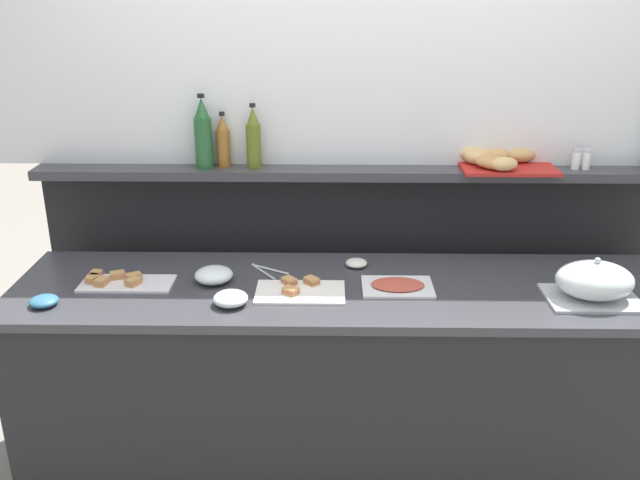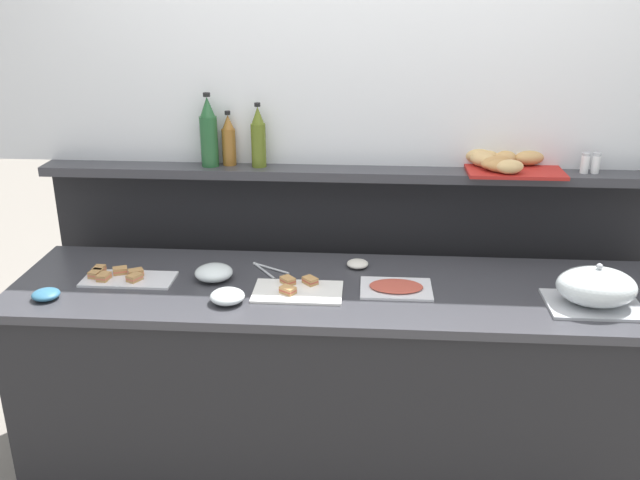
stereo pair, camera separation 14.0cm
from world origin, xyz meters
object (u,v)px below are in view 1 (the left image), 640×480
at_px(salt_shaker, 576,159).
at_px(serving_tongs, 266,270).
at_px(condiment_bowl_dark, 356,263).
at_px(condiment_bowl_cream, 44,301).
at_px(vinegar_bottle_amber, 223,142).
at_px(glass_bowl_large, 231,299).
at_px(bread_basket, 495,159).
at_px(glass_bowl_medium, 214,276).
at_px(olive_oil_bottle, 253,139).
at_px(pepper_shaker, 587,159).
at_px(sandwich_platter_side, 122,282).
at_px(cold_cuts_platter, 398,286).
at_px(sandwich_platter_rear, 300,291).
at_px(wine_bottle_green, 203,135).
at_px(serving_cloche, 594,282).

bearing_deg(salt_shaker, serving_tongs, -166.89).
bearing_deg(salt_shaker, condiment_bowl_dark, -165.26).
height_order(condiment_bowl_cream, vinegar_bottle_amber, vinegar_bottle_amber).
relative_size(glass_bowl_large, bread_basket, 0.31).
bearing_deg(glass_bowl_large, glass_bowl_medium, 115.11).
bearing_deg(olive_oil_bottle, glass_bowl_medium, -107.00).
bearing_deg(pepper_shaker, glass_bowl_medium, -165.17).
height_order(sandwich_platter_side, condiment_bowl_cream, same).
bearing_deg(glass_bowl_large, cold_cuts_platter, 13.84).
relative_size(condiment_bowl_dark, serving_tongs, 0.54).
bearing_deg(condiment_bowl_dark, condiment_bowl_cream, -161.82).
distance_m(glass_bowl_medium, vinegar_bottle_amber, 0.62).
bearing_deg(glass_bowl_large, condiment_bowl_cream, -178.63).
height_order(sandwich_platter_rear, serving_tongs, sandwich_platter_rear).
bearing_deg(condiment_bowl_dark, pepper_shaker, 14.11).
relative_size(glass_bowl_large, vinegar_bottle_amber, 0.55).
height_order(glass_bowl_large, pepper_shaker, pepper_shaker).
relative_size(condiment_bowl_cream, wine_bottle_green, 0.33).
relative_size(sandwich_platter_rear, wine_bottle_green, 1.07).
xyz_separation_m(olive_oil_bottle, salt_shaker, (1.38, -0.01, -0.08)).
bearing_deg(serving_cloche, sandwich_platter_side, 176.50).
bearing_deg(condiment_bowl_dark, serving_cloche, -19.10).
bearing_deg(wine_bottle_green, serving_cloche, -19.94).
relative_size(olive_oil_bottle, wine_bottle_green, 0.87).
relative_size(olive_oil_bottle, bread_basket, 0.66).
height_order(condiment_bowl_cream, serving_tongs, condiment_bowl_cream).
distance_m(glass_bowl_medium, pepper_shaker, 1.65).
relative_size(salt_shaker, bread_basket, 0.21).
distance_m(serving_cloche, wine_bottle_green, 1.67).
height_order(sandwich_platter_side, condiment_bowl_dark, sandwich_platter_side).
bearing_deg(wine_bottle_green, cold_cuts_platter, -29.75).
xyz_separation_m(sandwich_platter_rear, glass_bowl_large, (-0.25, -0.11, 0.01)).
relative_size(sandwich_platter_rear, bread_basket, 0.82).
bearing_deg(serving_cloche, glass_bowl_medium, 174.54).
height_order(sandwich_platter_rear, vinegar_bottle_amber, vinegar_bottle_amber).
xyz_separation_m(sandwich_platter_side, condiment_bowl_cream, (-0.23, -0.19, 0.01)).
bearing_deg(salt_shaker, vinegar_bottle_amber, 178.92).
bearing_deg(wine_bottle_green, glass_bowl_medium, -78.33).
bearing_deg(salt_shaker, sandwich_platter_rear, -156.60).
relative_size(glass_bowl_medium, condiment_bowl_cream, 1.46).
distance_m(cold_cuts_platter, olive_oil_bottle, 0.89).
relative_size(sandwich_platter_rear, pepper_shaker, 3.90).
bearing_deg(salt_shaker, bread_basket, 177.22).
xyz_separation_m(sandwich_platter_rear, serving_tongs, (-0.15, 0.20, -0.00)).
bearing_deg(sandwich_platter_rear, wine_bottle_green, 130.13).
relative_size(sandwich_platter_rear, glass_bowl_large, 2.63).
height_order(cold_cuts_platter, condiment_bowl_dark, condiment_bowl_dark).
bearing_deg(olive_oil_bottle, sandwich_platter_rear, -67.31).
xyz_separation_m(olive_oil_bottle, bread_basket, (1.04, 0.01, -0.09)).
distance_m(wine_bottle_green, pepper_shaker, 1.64).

